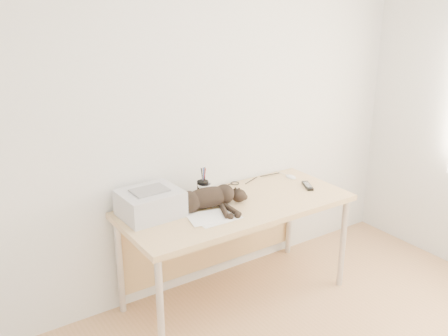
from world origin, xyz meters
TOP-DOWN VIEW (x-y plane):
  - wall_back at (0.00, 1.75)m, footprint 3.50×0.00m
  - desk at (0.00, 1.48)m, footprint 1.60×0.70m
  - printer at (-0.57, 1.54)m, footprint 0.38×0.33m
  - papers at (-0.25, 1.29)m, footprint 0.33×0.26m
  - cat at (-0.22, 1.44)m, footprint 0.65×0.36m
  - mug at (-0.11, 1.63)m, footprint 0.14×0.14m
  - pen_cup at (-0.12, 1.64)m, footprint 0.08×0.08m
  - remote_grey at (-0.09, 1.60)m, footprint 0.14×0.20m
  - remote_black at (0.61, 1.35)m, footprint 0.11×0.17m
  - mouse at (0.64, 1.57)m, footprint 0.06×0.10m
  - cable_tangle at (0.00, 1.70)m, footprint 1.36×0.07m

SIDE VIEW (x-z plane):
  - desk at x=0.00m, z-range 0.24..0.98m
  - papers at x=-0.25m, z-range 0.74..0.75m
  - cable_tangle at x=0.00m, z-range 0.74..0.75m
  - remote_black at x=0.61m, z-range 0.74..0.76m
  - remote_grey at x=-0.09m, z-range 0.74..0.76m
  - mouse at x=0.64m, z-range 0.74..0.77m
  - mug at x=-0.11m, z-range 0.74..0.83m
  - pen_cup at x=-0.12m, z-range 0.69..0.90m
  - cat at x=-0.22m, z-range 0.73..0.88m
  - printer at x=-0.57m, z-range 0.74..0.92m
  - wall_back at x=0.00m, z-range -0.45..3.05m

